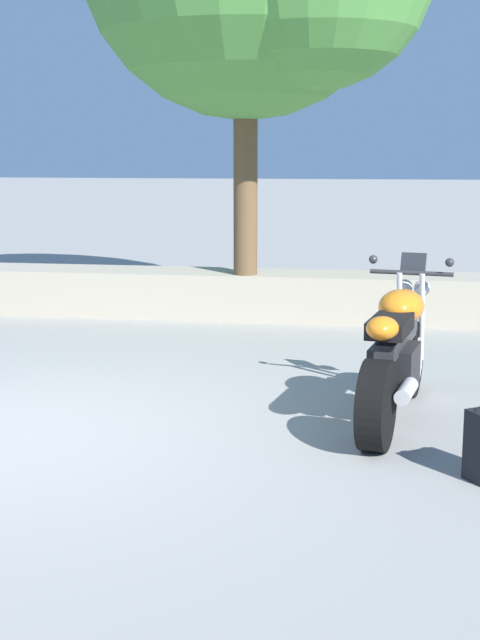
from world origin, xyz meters
name	(u,v)px	position (x,y,z in m)	size (l,w,h in m)	color
ground_plane	(7,435)	(0.00, 0.00, 0.00)	(120.00, 120.00, 0.00)	gray
stone_wall	(167,292)	(0.00, 4.80, 0.28)	(36.00, 0.80, 0.55)	#A89E89
motorcycle_orange_centre	(396,356)	(2.73, 0.82, 0.49)	(0.71, 2.06, 1.18)	black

